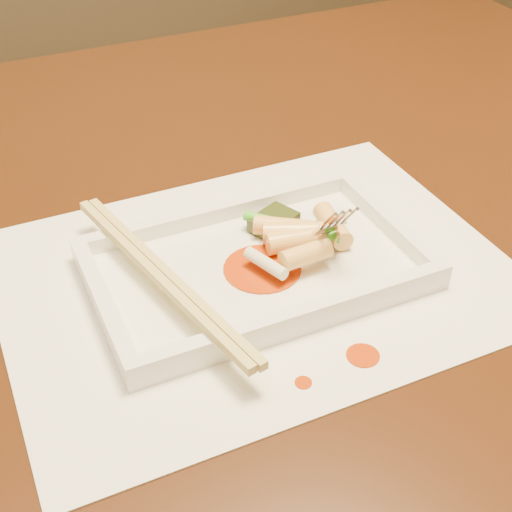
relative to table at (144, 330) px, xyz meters
name	(u,v)px	position (x,y,z in m)	size (l,w,h in m)	color
table	(144,330)	(0.00, 0.00, 0.00)	(1.40, 0.90, 0.75)	black
placemat	(256,274)	(0.08, -0.08, 0.10)	(0.40, 0.30, 0.00)	white
sauce_splatter_a	(363,355)	(0.11, -0.20, 0.10)	(0.02, 0.02, 0.00)	#B83605
sauce_splatter_b	(303,383)	(0.06, -0.20, 0.10)	(0.01, 0.01, 0.00)	#B83605
plate_base	(256,270)	(0.08, -0.08, 0.11)	(0.26, 0.16, 0.01)	white
plate_rim_far	(220,212)	(0.08, -0.01, 0.12)	(0.26, 0.01, 0.01)	white
plate_rim_near	(299,316)	(0.08, -0.16, 0.12)	(0.26, 0.01, 0.01)	white
plate_rim_left	(103,302)	(-0.05, -0.08, 0.12)	(0.01, 0.14, 0.01)	white
plate_rim_right	(388,222)	(0.20, -0.08, 0.12)	(0.01, 0.14, 0.01)	white
veg_piece	(274,222)	(0.11, -0.04, 0.12)	(0.04, 0.03, 0.01)	black
scallion_white	(266,263)	(0.08, -0.10, 0.12)	(0.01, 0.01, 0.04)	#EAEACC
scallion_green	(292,227)	(0.12, -0.06, 0.12)	(0.01, 0.01, 0.09)	green
chopstick_a	(156,276)	(0.00, -0.08, 0.13)	(0.01, 0.24, 0.01)	tan
chopstick_b	(166,273)	(0.00, -0.08, 0.13)	(0.01, 0.24, 0.01)	tan
fork	(327,156)	(0.15, -0.06, 0.18)	(0.09, 0.10, 0.14)	silver
sauce_blob_0	(262,269)	(0.08, -0.09, 0.11)	(0.06, 0.06, 0.00)	#B83605
rice_cake_0	(333,226)	(0.15, -0.07, 0.12)	(0.02, 0.02, 0.05)	#FED876
rice_cake_1	(282,227)	(0.11, -0.06, 0.12)	(0.02, 0.02, 0.05)	#FED876
rice_cake_2	(306,254)	(0.11, -0.10, 0.13)	(0.02, 0.02, 0.04)	#FED876
rice_cake_3	(297,240)	(0.12, -0.08, 0.12)	(0.02, 0.02, 0.05)	#FED876
rice_cake_4	(293,233)	(0.12, -0.07, 0.12)	(0.02, 0.02, 0.05)	#FED876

